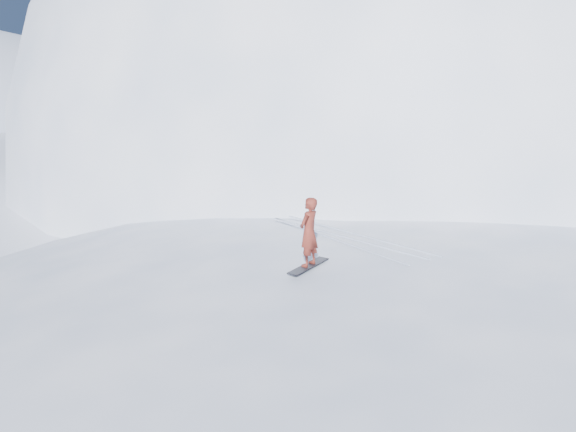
# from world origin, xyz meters

# --- Properties ---
(ground) EXTENTS (400.00, 400.00, 0.00)m
(ground) POSITION_xyz_m (0.00, 0.00, 0.00)
(ground) COLOR white
(ground) RESTS_ON ground
(near_ridge) EXTENTS (36.00, 28.00, 4.80)m
(near_ridge) POSITION_xyz_m (1.00, 3.00, 0.00)
(near_ridge) COLOR white
(near_ridge) RESTS_ON ground
(summit_peak) EXTENTS (60.00, 56.00, 56.00)m
(summit_peak) POSITION_xyz_m (22.00, 26.00, 0.00)
(summit_peak) COLOR white
(summit_peak) RESTS_ON ground
(peak_shoulder) EXTENTS (28.00, 24.00, 18.00)m
(peak_shoulder) POSITION_xyz_m (10.00, 20.00, 0.00)
(peak_shoulder) COLOR white
(peak_shoulder) RESTS_ON ground
(wind_bumps) EXTENTS (16.00, 14.40, 1.00)m
(wind_bumps) POSITION_xyz_m (-0.56, 2.12, 0.00)
(wind_bumps) COLOR white
(wind_bumps) RESTS_ON ground
(snowboard) EXTENTS (1.54, 0.91, 0.03)m
(snowboard) POSITION_xyz_m (-2.95, 3.07, 2.41)
(snowboard) COLOR black
(snowboard) RESTS_ON near_ridge
(snowboarder) EXTENTS (0.76, 0.65, 1.76)m
(snowboarder) POSITION_xyz_m (-2.95, 3.07, 3.30)
(snowboarder) COLOR maroon
(snowboarder) RESTS_ON snowboard
(board_tracks) EXTENTS (1.81, 5.98, 0.04)m
(board_tracks) POSITION_xyz_m (-0.55, 4.77, 2.42)
(board_tracks) COLOR silver
(board_tracks) RESTS_ON ground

